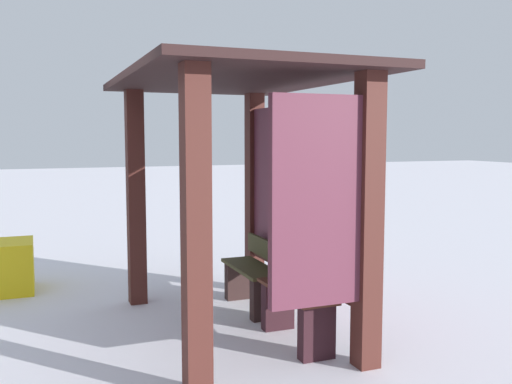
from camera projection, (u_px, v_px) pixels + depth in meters
The scene contains 5 objects.
ground_plane at pixel (233, 329), 5.45m from camera, with size 60.00×60.00×0.00m, color white.
bus_shelter at pixel (258, 156), 5.27m from camera, with size 3.02×1.97×2.41m.
bench_left_inside at pixel (254, 278), 6.08m from camera, with size 1.00×0.36×0.74m.
bench_center_inside at pixel (298, 305), 5.07m from camera, with size 1.00×0.35×0.77m.
grit_bin at pixel (9, 267), 6.75m from camera, with size 0.70×0.56×0.61m, color yellow.
Camera 1 is at (5.01, -1.75, 1.85)m, focal length 39.79 mm.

